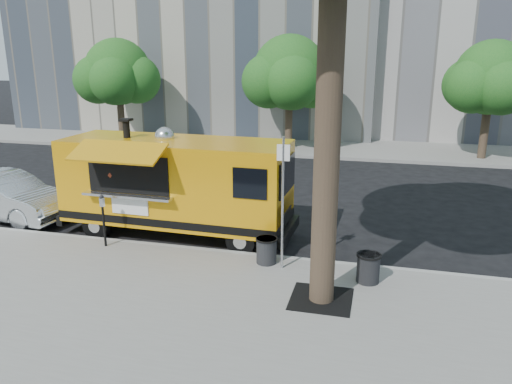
% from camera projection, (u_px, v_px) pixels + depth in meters
% --- Properties ---
extents(ground, '(120.00, 120.00, 0.00)m').
position_uv_depth(ground, '(236.00, 243.00, 13.12)').
color(ground, black).
rests_on(ground, ground).
extents(sidewalk, '(60.00, 6.00, 0.15)m').
position_uv_depth(sidewalk, '(175.00, 316.00, 9.37)').
color(sidewalk, gray).
rests_on(sidewalk, ground).
extents(curb, '(60.00, 0.14, 0.16)m').
position_uv_depth(curb, '(225.00, 254.00, 12.23)').
color(curb, '#999993').
rests_on(curb, ground).
extents(far_sidewalk, '(60.00, 5.00, 0.15)m').
position_uv_depth(far_sidewalk, '(310.00, 147.00, 25.68)').
color(far_sidewalk, gray).
rests_on(far_sidewalk, ground).
extents(tree_well, '(1.20, 1.20, 0.02)m').
position_uv_depth(tree_well, '(321.00, 299.00, 9.85)').
color(tree_well, black).
rests_on(tree_well, sidewalk).
extents(far_tree_a, '(3.42, 3.42, 5.36)m').
position_uv_depth(far_tree_a, '(118.00, 72.00, 25.92)').
color(far_tree_a, '#33261C').
rests_on(far_tree_a, far_sidewalk).
extents(far_tree_b, '(3.60, 3.60, 5.50)m').
position_uv_depth(far_tree_b, '(290.00, 73.00, 24.14)').
color(far_tree_b, '#33261C').
rests_on(far_tree_b, far_sidewalk).
extents(far_tree_c, '(3.24, 3.24, 5.21)m').
position_uv_depth(far_tree_c, '(491.00, 78.00, 21.75)').
color(far_tree_c, '#33261C').
rests_on(far_tree_c, far_sidewalk).
extents(sign_post, '(0.28, 0.06, 3.00)m').
position_uv_depth(sign_post, '(283.00, 196.00, 10.80)').
color(sign_post, silver).
rests_on(sign_post, sidewalk).
extents(parking_meter, '(0.11, 0.11, 1.33)m').
position_uv_depth(parking_meter, '(103.00, 214.00, 12.30)').
color(parking_meter, black).
rests_on(parking_meter, sidewalk).
extents(food_truck, '(6.39, 3.00, 3.11)m').
position_uv_depth(food_truck, '(175.00, 183.00, 13.29)').
color(food_truck, orange).
rests_on(food_truck, ground).
extents(sedan, '(4.37, 2.11, 1.38)m').
position_uv_depth(sedan, '(6.00, 196.00, 14.84)').
color(sedan, silver).
rests_on(sedan, ground).
extents(trash_bin_left, '(0.50, 0.50, 0.60)m').
position_uv_depth(trash_bin_left, '(266.00, 250.00, 11.46)').
color(trash_bin_left, black).
rests_on(trash_bin_left, sidewalk).
extents(trash_bin_right, '(0.52, 0.52, 0.63)m').
position_uv_depth(trash_bin_right, '(368.00, 267.00, 10.51)').
color(trash_bin_right, black).
rests_on(trash_bin_right, sidewalk).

